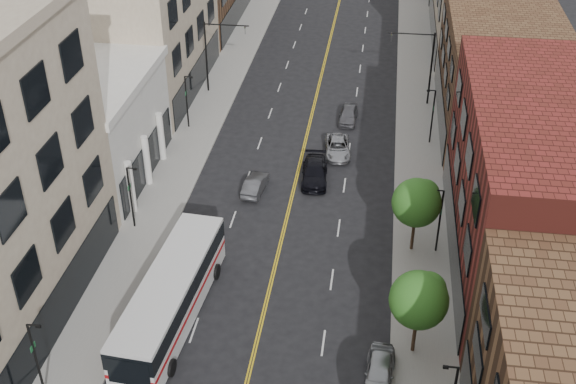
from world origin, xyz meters
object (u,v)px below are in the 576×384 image
at_px(city_bus, 171,295).
at_px(car_lane_c, 348,115).
at_px(car_lane_a, 315,172).
at_px(car_lane_b, 338,147).
at_px(car_parked_far, 380,372).
at_px(car_lane_behind, 255,184).

relative_size(city_bus, car_lane_c, 3.36).
height_order(car_lane_a, car_lane_b, car_lane_a).
xyz_separation_m(city_bus, car_lane_c, (9.03, 28.57, -1.30)).
bearing_deg(car_lane_b, car_lane_c, 78.87).
height_order(car_parked_far, car_lane_b, car_parked_far).
bearing_deg(car_lane_c, city_bus, -105.13).
relative_size(car_lane_behind, car_lane_c, 0.96).
relative_size(city_bus, car_lane_b, 2.91).
bearing_deg(car_lane_a, city_bus, -115.82).
xyz_separation_m(car_lane_b, car_lane_c, (0.51, 6.34, 0.04)).
bearing_deg(city_bus, car_lane_c, 76.73).
distance_m(car_lane_behind, car_lane_b, 9.19).
xyz_separation_m(car_lane_a, car_lane_c, (2.03, 10.92, -0.05)).
bearing_deg(car_lane_a, car_lane_b, 67.42).
relative_size(car_parked_far, car_lane_a, 0.81).
distance_m(car_parked_far, car_lane_c, 32.15).
bearing_deg(car_lane_c, car_lane_a, -98.12).
height_order(car_lane_behind, car_lane_b, car_lane_b).
bearing_deg(city_bus, car_lane_a, 72.64).
height_order(city_bus, car_lane_a, city_bus).
bearing_deg(car_lane_a, car_lane_behind, -156.79).
bearing_deg(car_lane_b, city_bus, -117.53).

